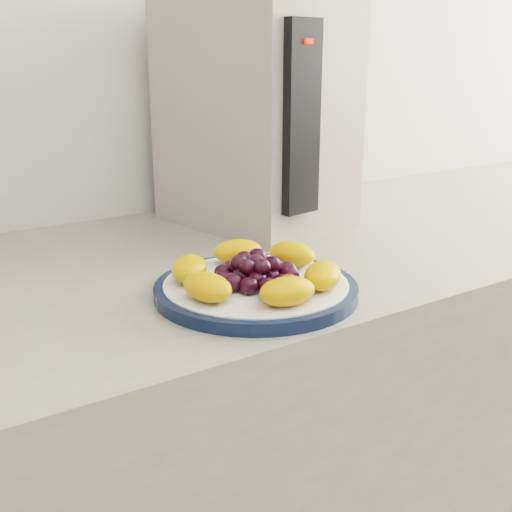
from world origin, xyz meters
TOP-DOWN VIEW (x-y plane):
  - plate_rim at (0.05, 1.03)m, footprint 0.24×0.24m
  - plate_face at (0.05, 1.03)m, footprint 0.22×0.22m
  - appliance_body at (0.25, 1.33)m, footprint 0.26×0.33m
  - appliance_panel at (0.22, 1.17)m, footprint 0.07×0.03m
  - appliance_led at (0.22, 1.16)m, footprint 0.01×0.01m
  - fruit_plate at (0.05, 1.03)m, footprint 0.21×0.21m

SIDE VIEW (x-z plane):
  - plate_rim at x=0.05m, z-range 0.90..0.91m
  - plate_face at x=0.05m, z-range 0.90..0.92m
  - fruit_plate at x=0.05m, z-range 0.91..0.95m
  - appliance_body at x=0.25m, z-range 0.90..1.27m
  - appliance_panel at x=0.22m, z-range 0.95..1.23m
  - appliance_led at x=0.22m, z-range 1.19..1.20m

